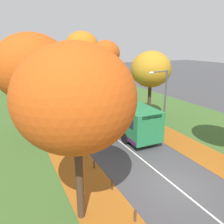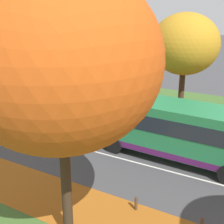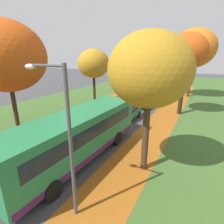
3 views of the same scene
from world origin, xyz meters
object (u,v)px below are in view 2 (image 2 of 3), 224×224
tree_left_near (59,61)px  bollard_fifth (136,204)px  tree_right_near (185,45)px  tree_right_mid (39,20)px  car_green_lead (51,118)px  bus (173,128)px

tree_left_near → bollard_fifth: tree_left_near is taller
tree_left_near → tree_right_near: size_ratio=1.21×
tree_right_mid → bollard_fifth: tree_right_mid is taller
tree_right_near → tree_right_mid: 11.86m
tree_right_mid → tree_left_near: bearing=-135.6°
tree_right_near → car_green_lead: (-4.16, 7.25, -4.72)m
tree_left_near → bus: tree_left_near is taller
tree_left_near → tree_right_mid: size_ratio=1.04×
bollard_fifth → bus: bus is taller
bus → car_green_lead: size_ratio=2.49×
tree_right_near → bollard_fifth: (-9.07, -1.28, -5.24)m
bollard_fifth → bus: (5.13, 0.36, 1.41)m
tree_right_near → bus: size_ratio=0.71×
tree_right_near → bus: (-3.95, -0.91, -3.83)m
tree_left_near → car_green_lead: bearing=43.7°
bollard_fifth → car_green_lead: (4.92, 8.53, 0.52)m
tree_right_near → car_green_lead: size_ratio=1.76×
tree_right_near → car_green_lead: bearing=119.8°
tree_right_near → bus: bearing=-167.0°
tree_right_near → bollard_fifth: size_ratio=12.79×
bus → car_green_lead: 8.22m
tree_left_near → tree_right_mid: (11.88, 11.63, 0.46)m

